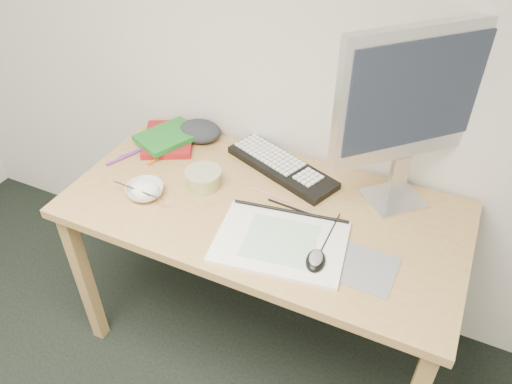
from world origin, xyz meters
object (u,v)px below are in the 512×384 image
(desk, at_px, (263,224))
(keyboard, at_px, (282,167))
(monitor, at_px, (416,100))
(rice_bowl, at_px, (145,191))
(sketchpad, at_px, (280,242))

(desk, height_order, keyboard, keyboard)
(monitor, height_order, rice_bowl, monitor)
(keyboard, distance_m, monitor, 0.58)
(keyboard, bearing_deg, monitor, 22.56)
(desk, height_order, rice_bowl, rice_bowl)
(keyboard, distance_m, rice_bowl, 0.52)
(desk, relative_size, monitor, 2.19)
(desk, distance_m, sketchpad, 0.21)
(keyboard, xyz_separation_m, rice_bowl, (-0.39, -0.35, 0.01))
(desk, distance_m, keyboard, 0.25)
(keyboard, xyz_separation_m, monitor, (0.43, 0.01, 0.39))
(sketchpad, bearing_deg, monitor, 44.42)
(monitor, bearing_deg, sketchpad, -171.68)
(desk, bearing_deg, keyboard, 96.25)
(sketchpad, distance_m, monitor, 0.61)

